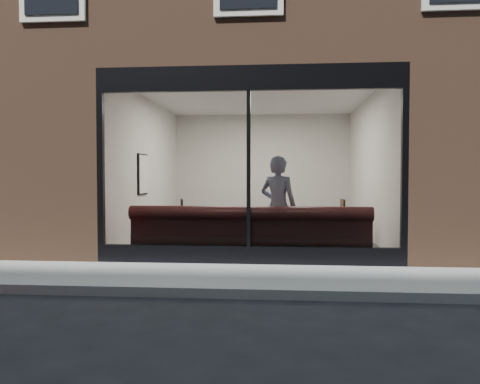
# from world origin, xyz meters

# --- Properties ---
(ground) EXTENTS (120.00, 120.00, 0.00)m
(ground) POSITION_xyz_m (0.00, 0.00, 0.00)
(ground) COLOR black
(ground) RESTS_ON ground
(sidewalk_near) EXTENTS (40.00, 2.00, 0.01)m
(sidewalk_near) POSITION_xyz_m (0.00, 1.00, 0.01)
(sidewalk_near) COLOR gray
(sidewalk_near) RESTS_ON ground
(kerb_near) EXTENTS (40.00, 0.10, 0.12)m
(kerb_near) POSITION_xyz_m (0.00, -0.05, 0.06)
(kerb_near) COLOR gray
(kerb_near) RESTS_ON ground
(host_building_pier_left) EXTENTS (2.50, 12.00, 3.20)m
(host_building_pier_left) POSITION_xyz_m (-3.75, 8.00, 1.60)
(host_building_pier_left) COLOR brown
(host_building_pier_left) RESTS_ON ground
(host_building_pier_right) EXTENTS (2.50, 12.00, 3.20)m
(host_building_pier_right) POSITION_xyz_m (3.75, 8.00, 1.60)
(host_building_pier_right) COLOR brown
(host_building_pier_right) RESTS_ON ground
(host_building_backfill) EXTENTS (5.00, 6.00, 3.20)m
(host_building_backfill) POSITION_xyz_m (0.00, 11.00, 1.60)
(host_building_backfill) COLOR brown
(host_building_backfill) RESTS_ON ground
(cafe_floor) EXTENTS (6.00, 6.00, 0.00)m
(cafe_floor) POSITION_xyz_m (0.00, 5.00, 0.02)
(cafe_floor) COLOR #2D2D30
(cafe_floor) RESTS_ON ground
(cafe_ceiling) EXTENTS (6.00, 6.00, 0.00)m
(cafe_ceiling) POSITION_xyz_m (0.00, 5.00, 3.19)
(cafe_ceiling) COLOR white
(cafe_ceiling) RESTS_ON host_building_upper
(cafe_wall_back) EXTENTS (5.00, 0.00, 5.00)m
(cafe_wall_back) POSITION_xyz_m (0.00, 7.99, 1.60)
(cafe_wall_back) COLOR silver
(cafe_wall_back) RESTS_ON ground
(cafe_wall_left) EXTENTS (0.00, 6.00, 6.00)m
(cafe_wall_left) POSITION_xyz_m (-2.49, 5.00, 1.60)
(cafe_wall_left) COLOR silver
(cafe_wall_left) RESTS_ON ground
(cafe_wall_right) EXTENTS (0.00, 6.00, 6.00)m
(cafe_wall_right) POSITION_xyz_m (2.49, 5.00, 1.60)
(cafe_wall_right) COLOR silver
(cafe_wall_right) RESTS_ON ground
(storefront_kick) EXTENTS (5.00, 0.10, 0.30)m
(storefront_kick) POSITION_xyz_m (0.00, 2.05, 0.15)
(storefront_kick) COLOR black
(storefront_kick) RESTS_ON ground
(storefront_header) EXTENTS (5.00, 0.10, 0.40)m
(storefront_header) POSITION_xyz_m (0.00, 2.05, 3.00)
(storefront_header) COLOR black
(storefront_header) RESTS_ON host_building_upper
(storefront_mullion) EXTENTS (0.06, 0.10, 2.50)m
(storefront_mullion) POSITION_xyz_m (0.00, 2.05, 1.55)
(storefront_mullion) COLOR black
(storefront_mullion) RESTS_ON storefront_kick
(storefront_glass) EXTENTS (4.80, 0.00, 4.80)m
(storefront_glass) POSITION_xyz_m (0.00, 2.02, 1.55)
(storefront_glass) COLOR white
(storefront_glass) RESTS_ON storefront_kick
(banquette) EXTENTS (4.00, 0.55, 0.45)m
(banquette) POSITION_xyz_m (0.00, 2.45, 0.23)
(banquette) COLOR #3D1617
(banquette) RESTS_ON cafe_floor
(person) EXTENTS (0.76, 0.63, 1.79)m
(person) POSITION_xyz_m (0.48, 2.72, 0.89)
(person) COLOR #8C96BB
(person) RESTS_ON cafe_floor
(cafe_table_left) EXTENTS (0.87, 0.87, 0.04)m
(cafe_table_left) POSITION_xyz_m (-0.94, 3.00, 0.74)
(cafe_table_left) COLOR black
(cafe_table_left) RESTS_ON cafe_floor
(cafe_table_right) EXTENTS (0.88, 0.88, 0.04)m
(cafe_table_right) POSITION_xyz_m (1.54, 3.19, 0.74)
(cafe_table_right) COLOR black
(cafe_table_right) RESTS_ON cafe_floor
(cafe_chair_left) EXTENTS (0.49, 0.49, 0.04)m
(cafe_chair_left) POSITION_xyz_m (-1.74, 4.17, 0.24)
(cafe_chair_left) COLOR black
(cafe_chair_left) RESTS_ON cafe_floor
(cafe_chair_right) EXTENTS (0.47, 0.47, 0.04)m
(cafe_chair_right) POSITION_xyz_m (1.63, 4.42, 0.24)
(cafe_chair_right) COLOR black
(cafe_chair_right) RESTS_ON cafe_floor
(wall_poster) EXTENTS (0.02, 0.62, 0.83)m
(wall_poster) POSITION_xyz_m (-2.45, 4.49, 1.47)
(wall_poster) COLOR white
(wall_poster) RESTS_ON cafe_wall_left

